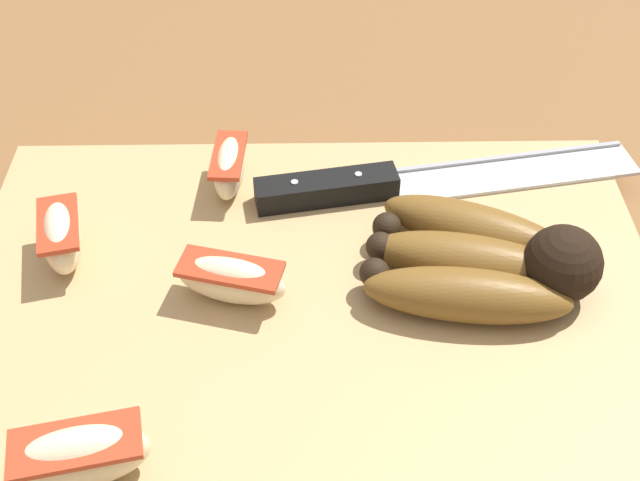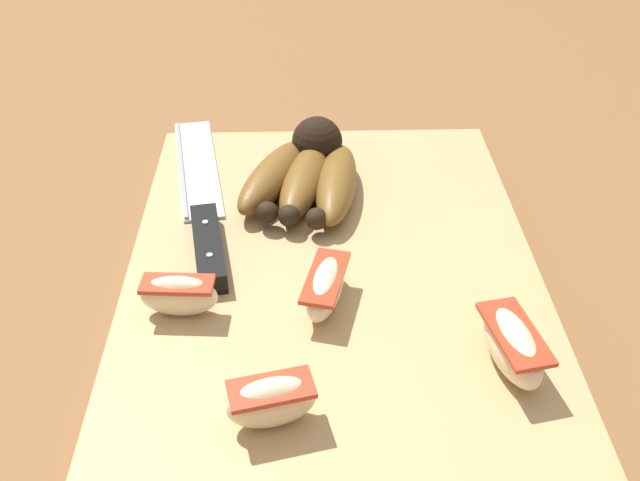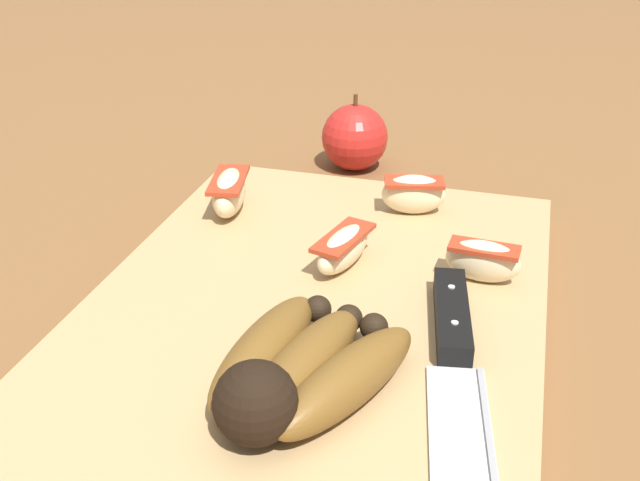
{
  "view_description": "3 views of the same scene",
  "coord_description": "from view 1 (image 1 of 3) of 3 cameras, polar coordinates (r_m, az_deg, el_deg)",
  "views": [
    {
      "loc": [
        0.0,
        -0.31,
        0.4
      ],
      "look_at": [
        0.01,
        0.03,
        0.06
      ],
      "focal_mm": 45.71,
      "sensor_mm": 36.0,
      "label": 1
    },
    {
      "loc": [
        -0.46,
        0.04,
        0.39
      ],
      "look_at": [
        -0.02,
        0.03,
        0.06
      ],
      "focal_mm": 41.02,
      "sensor_mm": 36.0,
      "label": 2
    },
    {
      "loc": [
        0.46,
        0.15,
        0.32
      ],
      "look_at": [
        -0.01,
        0.01,
        0.06
      ],
      "focal_mm": 42.71,
      "sensor_mm": 36.0,
      "label": 3
    }
  ],
  "objects": [
    {
      "name": "apple_wedge_far",
      "position": [
        0.44,
        -17.01,
        -14.26
      ],
      "size": [
        0.07,
        0.04,
        0.04
      ],
      "color": "beige",
      "rests_on": "cutting_board"
    },
    {
      "name": "chefs_knife",
      "position": [
        0.58,
        4.76,
        4.06
      ],
      "size": [
        0.28,
        0.08,
        0.02
      ],
      "color": "silver",
      "rests_on": "cutting_board"
    },
    {
      "name": "cutting_board",
      "position": [
        0.51,
        -0.77,
        -5.32
      ],
      "size": [
        0.44,
        0.33,
        0.02
      ],
      "primitive_type": "cube",
      "color": "tan",
      "rests_on": "ground_plane"
    },
    {
      "name": "apple_wedge_near",
      "position": [
        0.5,
        -6.71,
        -2.72
      ],
      "size": [
        0.07,
        0.04,
        0.03
      ],
      "color": "beige",
      "rests_on": "cutting_board"
    },
    {
      "name": "apple_wedge_middle",
      "position": [
        0.58,
        -6.77,
        5.15
      ],
      "size": [
        0.03,
        0.06,
        0.03
      ],
      "color": "beige",
      "rests_on": "cutting_board"
    },
    {
      "name": "apple_wedge_extra",
      "position": [
        0.55,
        -18.07,
        0.27
      ],
      "size": [
        0.04,
        0.06,
        0.04
      ],
      "color": "beige",
      "rests_on": "cutting_board"
    },
    {
      "name": "banana_bunch",
      "position": [
        0.51,
        11.13,
        -1.42
      ],
      "size": [
        0.15,
        0.12,
        0.05
      ],
      "color": "black",
      "rests_on": "cutting_board"
    },
    {
      "name": "ground_plane",
      "position": [
        0.51,
        -1.05,
        -7.48
      ],
      "size": [
        6.0,
        6.0,
        0.0
      ],
      "primitive_type": "plane",
      "color": "brown"
    }
  ]
}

